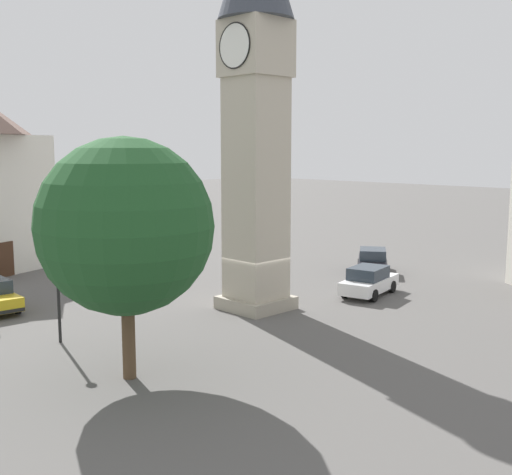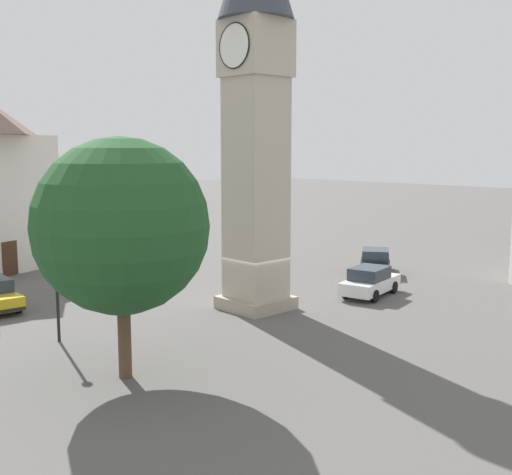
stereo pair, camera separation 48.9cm
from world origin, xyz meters
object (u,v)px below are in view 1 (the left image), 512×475
object	(u,v)px
clock_tower	(256,69)
lamp_post	(57,264)
car_red_corner	(125,256)
car_white_side	(119,277)
car_green_alley	(372,261)
tree	(125,226)
car_silver_kerb	(369,281)

from	to	relation	value
clock_tower	lamp_post	xyz separation A→B (m)	(-1.58, -9.30, -8.08)
car_red_corner	car_white_side	xyz separation A→B (m)	(5.64, -4.01, 0.00)
clock_tower	car_green_alley	bearing A→B (deg)	96.38
tree	car_silver_kerb	bearing A→B (deg)	95.63
car_red_corner	tree	bearing A→B (deg)	-32.33
clock_tower	tree	distance (m)	11.88
car_silver_kerb	tree	size ratio (longest dim) A/B	0.55
car_red_corner	car_white_side	world-z (taller)	same
car_green_alley	car_silver_kerb	bearing A→B (deg)	-56.38
car_white_side	car_green_alley	distance (m)	15.40
clock_tower	car_white_side	bearing A→B (deg)	-161.18
car_white_side	tree	xyz separation A→B (m)	(11.49, -6.83, 4.36)
car_silver_kerb	tree	bearing A→B (deg)	-84.37
car_red_corner	lamp_post	size ratio (longest dim) A/B	0.91
car_red_corner	lamp_post	bearing A→B (deg)	-41.88
car_silver_kerb	car_white_side	world-z (taller)	same
car_silver_kerb	tree	xyz separation A→B (m)	(1.55, -15.67, 4.36)
car_green_alley	tree	distance (m)	21.78
car_silver_kerb	car_green_alley	size ratio (longest dim) A/B	1.01
car_red_corner	car_white_side	bearing A→B (deg)	-35.45
clock_tower	car_red_corner	distance (m)	17.11
car_red_corner	lamp_post	world-z (taller)	lamp_post
car_silver_kerb	car_white_side	distance (m)	13.31
car_white_side	car_green_alley	xyz separation A→B (m)	(6.56, 13.93, 0.00)
car_white_side	tree	distance (m)	14.06
car_green_alley	tree	xyz separation A→B (m)	(4.93, -20.76, 4.36)
car_white_side	clock_tower	bearing A→B (deg)	18.82
clock_tower	car_silver_kerb	distance (m)	12.35
lamp_post	car_green_alley	bearing A→B (deg)	89.10
car_silver_kerb	car_red_corner	xyz separation A→B (m)	(-15.58, -4.83, 0.00)
car_red_corner	clock_tower	bearing A→B (deg)	-5.71
clock_tower	car_silver_kerb	world-z (taller)	clock_tower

